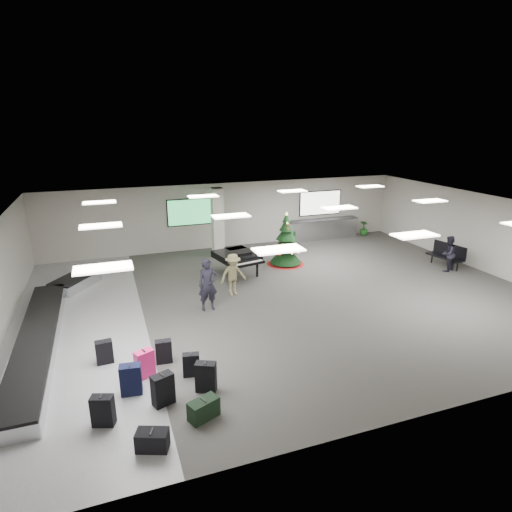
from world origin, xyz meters
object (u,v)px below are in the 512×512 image
object	(u,v)px
bench	(447,254)
potted_plant_left	(292,239)
baggage_carousel	(47,326)
grand_piano	(237,257)
traveler_b	(233,275)
service_counter	(322,229)
pink_suitcase	(145,364)
potted_plant_right	(364,228)
christmas_tree	(286,246)
traveler_a	(208,285)
traveler_bench	(448,254)

from	to	relation	value
bench	potted_plant_left	xyz separation A→B (m)	(-5.06, 5.02, -0.17)
baggage_carousel	grand_piano	xyz separation A→B (m)	(6.91, 2.91, 0.57)
traveler_b	potted_plant_left	xyz separation A→B (m)	(4.59, 4.88, -0.38)
bench	traveler_b	size ratio (longest dim) A/B	1.08
grand_piano	bench	bearing A→B (deg)	-25.58
service_counter	pink_suitcase	distance (m)	14.42
bench	potted_plant_right	bearing A→B (deg)	84.34
christmas_tree	pink_suitcase	bearing A→B (deg)	-134.70
potted_plant_right	potted_plant_left	bearing A→B (deg)	-170.73
bench	traveler_b	world-z (taller)	traveler_b
christmas_tree	potted_plant_left	distance (m)	2.71
baggage_carousel	service_counter	bearing A→B (deg)	27.67
traveler_b	potted_plant_right	bearing A→B (deg)	21.96
christmas_tree	potted_plant_right	xyz separation A→B (m)	(6.06, 3.07, -0.40)
traveler_b	potted_plant_right	distance (m)	10.86
pink_suitcase	bench	world-z (taller)	bench
traveler_a	potted_plant_right	world-z (taller)	traveler_a
baggage_carousel	bench	bearing A→B (deg)	2.89
traveler_bench	potted_plant_right	world-z (taller)	traveler_bench
potted_plant_right	grand_piano	bearing A→B (deg)	-156.60
service_counter	potted_plant_left	xyz separation A→B (m)	(-2.12, -0.91, -0.15)
traveler_b	christmas_tree	bearing A→B (deg)	29.43
christmas_tree	traveler_a	distance (m)	5.61
service_counter	traveler_bench	xyz separation A→B (m)	(2.54, -6.37, 0.22)
pink_suitcase	traveler_bench	world-z (taller)	traveler_bench
christmas_tree	traveler_b	size ratio (longest dim) A/B	1.53
service_counter	traveler_a	bearing A→B (deg)	-139.42
baggage_carousel	christmas_tree	size ratio (longest dim) A/B	4.08
traveler_a	service_counter	bearing A→B (deg)	38.39
baggage_carousel	traveler_bench	bearing A→B (deg)	1.34
traveler_a	potted_plant_left	xyz separation A→B (m)	(5.75, 5.82, -0.50)
traveler_a	traveler_bench	xyz separation A→B (m)	(10.41, 0.36, -0.13)
service_counter	potted_plant_right	size ratio (longest dim) A/B	4.90
traveler_a	traveler_bench	distance (m)	10.41
baggage_carousel	traveler_a	size ratio (longest dim) A/B	5.41
pink_suitcase	potted_plant_right	size ratio (longest dim) A/B	0.89
baggage_carousel	service_counter	world-z (taller)	service_counter
bench	potted_plant_right	world-z (taller)	bench
traveler_bench	grand_piano	bearing A→B (deg)	-34.88
christmas_tree	traveler_b	bearing A→B (deg)	-141.20
service_counter	christmas_tree	bearing A→B (deg)	-137.44
service_counter	potted_plant_left	distance (m)	2.32
grand_piano	traveler_a	distance (m)	3.50
service_counter	traveler_a	distance (m)	10.37
baggage_carousel	traveler_bench	world-z (taller)	traveler_bench
baggage_carousel	grand_piano	world-z (taller)	grand_piano
traveler_bench	potted_plant_right	distance (m)	6.23
grand_piano	baggage_carousel	bearing A→B (deg)	-169.39
service_counter	traveler_bench	bearing A→B (deg)	-68.29
baggage_carousel	traveler_bench	distance (m)	15.39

